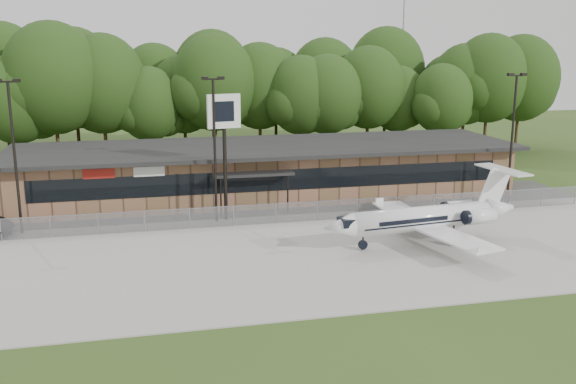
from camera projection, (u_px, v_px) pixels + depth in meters
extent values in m
plane|color=#30491A|center=(361.00, 306.00, 31.06)|extent=(160.00, 160.00, 0.00)
cube|color=#9E9B93|center=(316.00, 254.00, 38.64)|extent=(64.00, 18.00, 0.08)
cube|color=#383835|center=(276.00, 207.00, 49.55)|extent=(50.00, 9.00, 0.06)
cube|color=#906148|center=(265.00, 171.00, 53.38)|extent=(40.00, 10.00, 4.00)
cube|color=black|center=(278.00, 180.00, 48.55)|extent=(36.00, 0.08, 1.60)
cube|color=black|center=(266.00, 147.00, 52.42)|extent=(41.00, 11.50, 0.30)
cube|color=black|center=(253.00, 174.00, 47.40)|extent=(6.00, 1.60, 0.20)
cube|color=maroon|center=(99.00, 174.00, 45.40)|extent=(2.20, 0.06, 0.70)
cube|color=silver|center=(149.00, 172.00, 46.18)|extent=(2.20, 0.06, 0.70)
cube|color=gray|center=(290.00, 213.00, 45.12)|extent=(46.00, 0.03, 1.50)
cube|color=gray|center=(290.00, 203.00, 44.95)|extent=(46.00, 0.04, 0.04)
cylinder|color=gray|center=(403.00, 43.00, 78.62)|extent=(0.20, 0.20, 25.00)
cylinder|color=black|center=(15.00, 160.00, 41.62)|extent=(0.18, 0.18, 10.00)
cube|color=black|center=(7.00, 82.00, 40.47)|extent=(1.20, 0.12, 0.12)
cube|color=black|center=(17.00, 80.00, 40.58)|extent=(0.45, 0.30, 0.22)
cylinder|color=black|center=(215.00, 153.00, 44.48)|extent=(0.18, 0.18, 10.00)
cube|color=black|center=(213.00, 79.00, 43.34)|extent=(1.20, 0.12, 0.12)
cube|color=black|center=(205.00, 78.00, 43.20)|extent=(0.45, 0.30, 0.22)
cube|color=black|center=(221.00, 78.00, 43.44)|extent=(0.45, 0.30, 0.22)
cylinder|color=black|center=(512.00, 142.00, 49.55)|extent=(0.18, 0.18, 10.00)
cube|color=black|center=(517.00, 75.00, 48.41)|extent=(1.20, 0.12, 0.12)
cube|color=black|center=(511.00, 74.00, 48.27)|extent=(0.45, 0.30, 0.22)
cube|color=black|center=(524.00, 74.00, 48.51)|extent=(0.45, 0.30, 0.22)
cylinder|color=white|center=(421.00, 220.00, 40.19)|extent=(9.68, 2.63, 1.53)
cone|color=white|center=(337.00, 228.00, 38.30)|extent=(2.08, 1.74, 1.53)
cone|color=white|center=(499.00, 209.00, 42.07)|extent=(2.27, 1.76, 1.53)
cube|color=white|center=(456.00, 240.00, 37.55)|extent=(2.76, 5.94, 0.11)
cube|color=white|center=(402.00, 213.00, 43.33)|extent=(2.76, 5.94, 0.11)
cylinder|color=white|center=(479.00, 217.00, 40.19)|extent=(2.19, 1.10, 0.86)
cylinder|color=white|center=(457.00, 208.00, 42.38)|extent=(2.19, 1.10, 0.86)
cube|color=white|center=(494.00, 189.00, 41.60)|extent=(2.35, 0.41, 2.88)
cube|color=white|center=(503.00, 171.00, 41.52)|extent=(1.75, 4.51, 0.10)
cube|color=black|center=(348.00, 223.00, 38.46)|extent=(1.08, 1.25, 0.48)
cube|color=black|center=(444.00, 237.00, 41.05)|extent=(1.03, 2.37, 0.67)
cylinder|color=black|center=(363.00, 246.00, 39.16)|extent=(0.64, 0.64, 0.21)
cylinder|color=black|center=(225.00, 162.00, 45.09)|extent=(0.30, 0.30, 8.58)
cube|color=silver|center=(224.00, 111.00, 44.28)|extent=(2.37, 0.69, 2.36)
cube|color=black|center=(224.00, 111.00, 44.16)|extent=(1.38, 0.30, 1.40)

